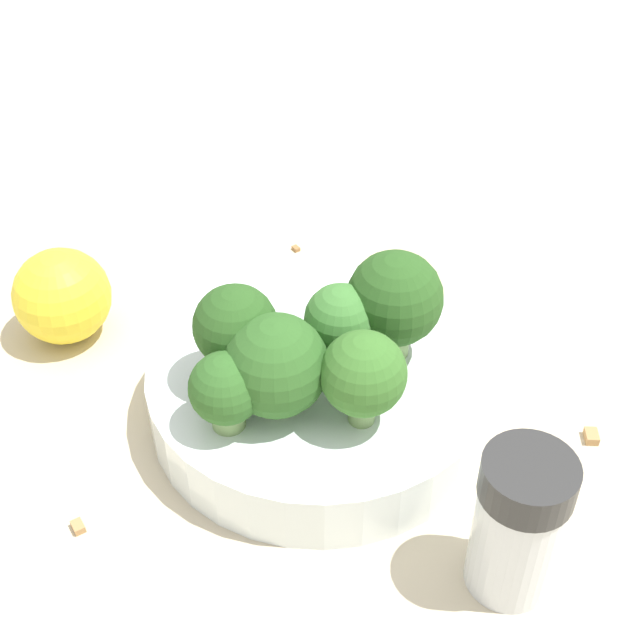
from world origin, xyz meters
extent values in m
plane|color=beige|center=(0.00, 0.00, 0.00)|extent=(3.00, 3.00, 0.00)
cylinder|color=silver|center=(0.00, 0.00, 0.02)|extent=(0.18, 0.18, 0.03)
cylinder|color=#7A9E5B|center=(0.04, 0.02, 0.05)|extent=(0.02, 0.02, 0.02)
sphere|color=#386B28|center=(0.04, 0.02, 0.06)|extent=(0.04, 0.04, 0.04)
cylinder|color=#7A9E5B|center=(-0.01, 0.04, 0.05)|extent=(0.02, 0.02, 0.03)
sphere|color=#28511E|center=(-0.01, 0.04, 0.07)|extent=(0.05, 0.05, 0.05)
cylinder|color=#7A9E5B|center=(0.01, -0.04, 0.05)|extent=(0.02, 0.02, 0.03)
sphere|color=#28511E|center=(0.01, -0.04, 0.07)|extent=(0.04, 0.04, 0.04)
cylinder|color=#7A9E5B|center=(0.04, -0.05, 0.04)|extent=(0.02, 0.02, 0.02)
sphere|color=#2D5B23|center=(0.04, -0.05, 0.06)|extent=(0.04, 0.04, 0.04)
cylinder|color=#8EB770|center=(0.00, 0.01, 0.05)|extent=(0.02, 0.02, 0.02)
sphere|color=#3D7533|center=(0.00, 0.01, 0.06)|extent=(0.04, 0.04, 0.04)
cylinder|color=#84AD66|center=(0.03, -0.02, 0.04)|extent=(0.02, 0.02, 0.02)
sphere|color=#2D5B23|center=(0.03, -0.02, 0.06)|extent=(0.05, 0.05, 0.05)
cylinder|color=silver|center=(0.11, 0.08, 0.03)|extent=(0.04, 0.04, 0.06)
cylinder|color=#2D2D2D|center=(0.11, 0.08, 0.07)|extent=(0.04, 0.04, 0.02)
sphere|color=yellow|center=(-0.07, -0.15, 0.03)|extent=(0.06, 0.06, 0.06)
cube|color=#AD7F4C|center=(0.02, 0.14, 0.00)|extent=(0.01, 0.01, 0.01)
cube|color=olive|center=(-0.15, -0.01, 0.00)|extent=(0.01, 0.01, 0.01)
cube|color=#AD7F4C|center=(0.08, -0.12, 0.00)|extent=(0.01, 0.01, 0.01)
camera|label=1|loc=(0.34, -0.01, 0.35)|focal=50.00mm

